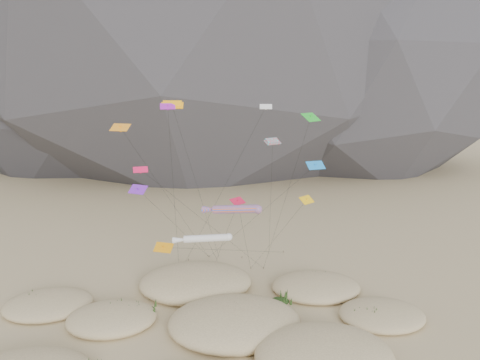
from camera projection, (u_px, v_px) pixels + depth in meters
name	position (u px, v px, depth m)	size (l,w,h in m)	color
ground	(226.00, 344.00, 50.77)	(500.00, 500.00, 0.00)	#CCB789
dunes	(207.00, 324.00, 53.60)	(51.40, 35.62, 3.73)	#CCB789
dune_grass	(203.00, 320.00, 54.42)	(42.71, 27.91, 1.45)	black
kite_stakes	(222.00, 263.00, 73.54)	(21.43, 7.03, 0.30)	#3F2D1E
rainbow_tube_kite	(233.00, 209.00, 55.11)	(7.00, 18.15, 14.09)	orange
white_tube_kite	(204.00, 238.00, 56.59)	(7.26, 17.26, 10.14)	silver
orange_parafoil	(173.00, 107.00, 60.22)	(8.15, 11.45, 25.67)	#FFA40D
multi_parafoil	(273.00, 143.00, 60.33)	(3.48, 14.41, 20.95)	#FE1A31
delta_kites	(225.00, 168.00, 58.94)	(26.84, 19.39, 25.29)	purple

